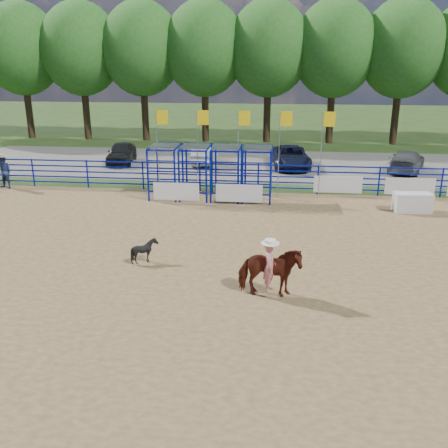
{
  "coord_description": "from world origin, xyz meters",
  "views": [
    {
      "loc": [
        0.91,
        -14.81,
        6.68
      ],
      "look_at": [
        -0.78,
        1.0,
        1.3
      ],
      "focal_mm": 40.0,
      "sensor_mm": 36.0,
      "label": 1
    }
  ],
  "objects_px": {
    "car_c": "(291,157)",
    "car_d": "(407,161)",
    "calf": "(145,251)",
    "spectator_cowboy": "(4,171)",
    "car_b": "(204,154)",
    "announcer_table": "(413,202)",
    "horse_and_rider": "(270,268)",
    "car_a": "(121,153)"
  },
  "relations": [
    {
      "from": "calf",
      "to": "car_c",
      "type": "xyz_separation_m",
      "value": [
        5.18,
        15.97,
        0.22
      ]
    },
    {
      "from": "announcer_table",
      "to": "car_a",
      "type": "distance_m",
      "value": 18.62
    },
    {
      "from": "car_d",
      "to": "calf",
      "type": "bearing_deg",
      "value": 72.09
    },
    {
      "from": "announcer_table",
      "to": "car_d",
      "type": "bearing_deg",
      "value": 78.78
    },
    {
      "from": "spectator_cowboy",
      "to": "car_c",
      "type": "bearing_deg",
      "value": 24.93
    },
    {
      "from": "spectator_cowboy",
      "to": "car_d",
      "type": "xyz_separation_m",
      "value": [
        21.99,
        6.5,
        -0.29
      ]
    },
    {
      "from": "spectator_cowboy",
      "to": "car_c",
      "type": "relative_size",
      "value": 0.38
    },
    {
      "from": "horse_and_rider",
      "to": "car_b",
      "type": "relative_size",
      "value": 0.66
    },
    {
      "from": "car_a",
      "to": "announcer_table",
      "type": "bearing_deg",
      "value": -36.55
    },
    {
      "from": "car_a",
      "to": "car_c",
      "type": "distance_m",
      "value": 10.95
    },
    {
      "from": "announcer_table",
      "to": "car_b",
      "type": "distance_m",
      "value": 14.36
    },
    {
      "from": "car_b",
      "to": "car_c",
      "type": "height_order",
      "value": "car_c"
    },
    {
      "from": "car_d",
      "to": "car_c",
      "type": "bearing_deg",
      "value": 16.08
    },
    {
      "from": "announcer_table",
      "to": "calf",
      "type": "distance_m",
      "value": 12.54
    },
    {
      "from": "calf",
      "to": "car_d",
      "type": "xyz_separation_m",
      "value": [
        12.12,
        15.48,
        0.19
      ]
    },
    {
      "from": "announcer_table",
      "to": "car_b",
      "type": "relative_size",
      "value": 0.42
    },
    {
      "from": "car_c",
      "to": "car_a",
      "type": "bearing_deg",
      "value": 173.84
    },
    {
      "from": "announcer_table",
      "to": "calf",
      "type": "xyz_separation_m",
      "value": [
        -10.43,
        -6.96,
        -0.01
      ]
    },
    {
      "from": "horse_and_rider",
      "to": "calf",
      "type": "bearing_deg",
      "value": 153.92
    },
    {
      "from": "calf",
      "to": "car_c",
      "type": "height_order",
      "value": "car_c"
    },
    {
      "from": "calf",
      "to": "spectator_cowboy",
      "type": "bearing_deg",
      "value": 57.87
    },
    {
      "from": "car_b",
      "to": "spectator_cowboy",
      "type": "bearing_deg",
      "value": 35.75
    },
    {
      "from": "calf",
      "to": "car_d",
      "type": "height_order",
      "value": "car_d"
    },
    {
      "from": "announcer_table",
      "to": "car_d",
      "type": "relative_size",
      "value": 0.37
    },
    {
      "from": "calf",
      "to": "car_b",
      "type": "distance_m",
      "value": 16.45
    },
    {
      "from": "spectator_cowboy",
      "to": "car_d",
      "type": "distance_m",
      "value": 22.94
    },
    {
      "from": "car_c",
      "to": "car_d",
      "type": "bearing_deg",
      "value": -9.44
    },
    {
      "from": "horse_and_rider",
      "to": "spectator_cowboy",
      "type": "relative_size",
      "value": 1.39
    },
    {
      "from": "announcer_table",
      "to": "car_c",
      "type": "bearing_deg",
      "value": 120.24
    },
    {
      "from": "calf",
      "to": "car_c",
      "type": "relative_size",
      "value": 0.18
    },
    {
      "from": "car_a",
      "to": "car_b",
      "type": "height_order",
      "value": "car_a"
    },
    {
      "from": "announcer_table",
      "to": "car_c",
      "type": "xyz_separation_m",
      "value": [
        -5.26,
        9.01,
        0.22
      ]
    },
    {
      "from": "announcer_table",
      "to": "spectator_cowboy",
      "type": "distance_m",
      "value": 20.41
    },
    {
      "from": "car_b",
      "to": "horse_and_rider",
      "type": "bearing_deg",
      "value": 101.55
    },
    {
      "from": "horse_and_rider",
      "to": "spectator_cowboy",
      "type": "xyz_separation_m",
      "value": [
        -14.1,
        11.05,
        0.01
      ]
    },
    {
      "from": "horse_and_rider",
      "to": "car_c",
      "type": "height_order",
      "value": "horse_and_rider"
    },
    {
      "from": "car_b",
      "to": "car_c",
      "type": "distance_m",
      "value": 5.55
    },
    {
      "from": "calf",
      "to": "spectator_cowboy",
      "type": "distance_m",
      "value": 13.35
    },
    {
      "from": "announcer_table",
      "to": "car_a",
      "type": "xyz_separation_m",
      "value": [
        -16.21,
        9.17,
        0.22
      ]
    },
    {
      "from": "horse_and_rider",
      "to": "car_d",
      "type": "bearing_deg",
      "value": 65.77
    },
    {
      "from": "car_d",
      "to": "spectator_cowboy",
      "type": "bearing_deg",
      "value": 36.63
    },
    {
      "from": "spectator_cowboy",
      "to": "car_b",
      "type": "height_order",
      "value": "spectator_cowboy"
    }
  ]
}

